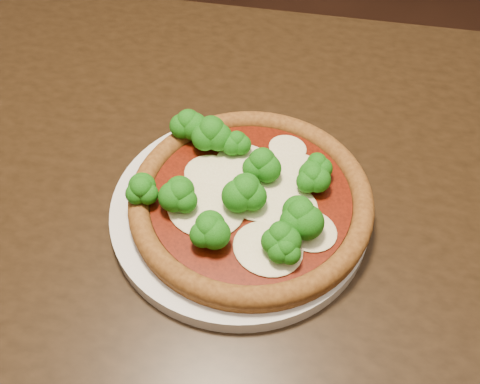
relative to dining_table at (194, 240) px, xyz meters
The scene contains 3 objects.
dining_table is the anchor object (origin of this frame).
plate 0.13m from the dining_table, ahead, with size 0.29×0.29×0.02m, color silver.
pizza 0.16m from the dining_table, ahead, with size 0.27×0.27×0.06m.
Camera 1 is at (0.14, -0.28, 1.23)m, focal length 40.00 mm.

